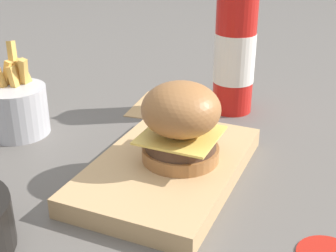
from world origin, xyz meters
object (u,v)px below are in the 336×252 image
object	(u,v)px
burger	(181,122)
fries_basket	(16,109)
serving_board	(168,168)
ketchup_bottle	(235,52)

from	to	relation	value
burger	fries_basket	size ratio (longest dim) A/B	0.73
serving_board	ketchup_bottle	xyz separation A→B (m)	(0.26, -0.01, 0.10)
ketchup_bottle	fries_basket	world-z (taller)	ketchup_bottle
serving_board	burger	bearing A→B (deg)	-55.80
burger	ketchup_bottle	xyz separation A→B (m)	(0.25, 0.00, 0.03)
serving_board	ketchup_bottle	world-z (taller)	ketchup_bottle
burger	ketchup_bottle	bearing A→B (deg)	0.74
ketchup_bottle	fries_basket	size ratio (longest dim) A/B	1.63
ketchup_bottle	fries_basket	xyz separation A→B (m)	(-0.23, 0.29, -0.07)
serving_board	ketchup_bottle	size ratio (longest dim) A/B	1.20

